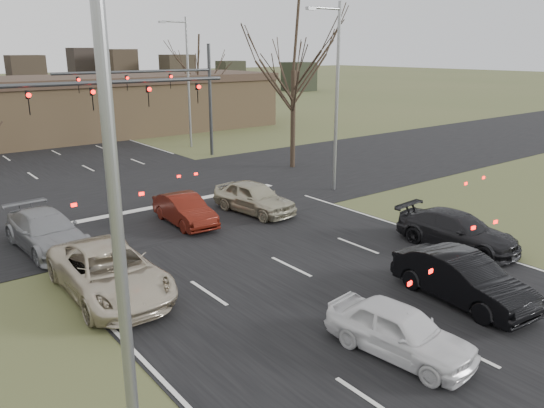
{
  "coord_description": "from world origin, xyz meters",
  "views": [
    {
      "loc": [
        -11.52,
        -10.65,
        7.64
      ],
      "look_at": [
        0.3,
        4.51,
        2.0
      ],
      "focal_mm": 35.0,
      "sensor_mm": 36.0,
      "label": 1
    }
  ],
  "objects": [
    {
      "name": "building",
      "position": [
        2.0,
        38.0,
        2.67
      ],
      "size": [
        42.4,
        10.4,
        5.3
      ],
      "color": "olive",
      "rests_on": "ground"
    },
    {
      "name": "tree_right_far",
      "position": [
        15.0,
        35.0,
        6.96
      ],
      "size": [
        5.4,
        5.4,
        9.0
      ],
      "color": "black",
      "rests_on": "ground"
    },
    {
      "name": "mast_arm_near",
      "position": [
        -5.23,
        13.0,
        5.07
      ],
      "size": [
        12.12,
        0.24,
        8.0
      ],
      "color": "#383A3D",
      "rests_on": "ground"
    },
    {
      "name": "car_red_ahead",
      "position": [
        -0.6,
        9.77,
        0.67
      ],
      "size": [
        1.63,
        4.15,
        1.34
      ],
      "primitive_type": "imported",
      "rotation": [
        0.0,
        0.0,
        -0.05
      ],
      "color": "#4D130B",
      "rests_on": "ground"
    },
    {
      "name": "streetlight_left",
      "position": [
        -8.82,
        -4.0,
        5.59
      ],
      "size": [
        2.34,
        0.25,
        10.0
      ],
      "color": "gray",
      "rests_on": "ground"
    },
    {
      "name": "tree_right_near",
      "position": [
        11.0,
        16.0,
        8.9
      ],
      "size": [
        6.9,
        6.9,
        11.5
      ],
      "color": "black",
      "rests_on": "ground"
    },
    {
      "name": "car_charcoal_sedan",
      "position": [
        6.5,
        0.49,
        0.71
      ],
      "size": [
        2.41,
        5.06,
        1.42
      ],
      "primitive_type": "imported",
      "rotation": [
        0.0,
        0.0,
        0.09
      ],
      "color": "black",
      "rests_on": "ground"
    },
    {
      "name": "ground",
      "position": [
        0.0,
        0.0,
        0.0
      ],
      "size": [
        360.0,
        360.0,
        0.0
      ],
      "primitive_type": "plane",
      "color": "#47502B",
      "rests_on": "ground"
    },
    {
      "name": "road_cross",
      "position": [
        0.0,
        15.0,
        0.01
      ],
      "size": [
        200.0,
        14.0,
        0.02
      ],
      "primitive_type": "cube",
      "color": "black",
      "rests_on": "ground"
    },
    {
      "name": "car_grey_ahead",
      "position": [
        -6.41,
        10.38,
        0.74
      ],
      "size": [
        2.41,
        5.25,
        1.49
      ],
      "primitive_type": "imported",
      "rotation": [
        0.0,
        0.0,
        0.06
      ],
      "color": "gray",
      "rests_on": "ground"
    },
    {
      "name": "car_black_hatch",
      "position": [
        2.5,
        -2.34,
        0.76
      ],
      "size": [
        2.06,
        4.77,
        1.53
      ],
      "primitive_type": "imported",
      "rotation": [
        0.0,
        0.0,
        -0.1
      ],
      "color": "black",
      "rests_on": "ground"
    },
    {
      "name": "streetlight_right_near",
      "position": [
        8.82,
        10.0,
        5.59
      ],
      "size": [
        2.34,
        0.25,
        10.0
      ],
      "color": "gray",
      "rests_on": "ground"
    },
    {
      "name": "car_silver_ahead",
      "position": [
        2.9,
        9.25,
        0.77
      ],
      "size": [
        2.38,
        4.7,
        1.53
      ],
      "primitive_type": "imported",
      "rotation": [
        0.0,
        0.0,
        0.13
      ],
      "color": "#AFA98D",
      "rests_on": "ground"
    },
    {
      "name": "car_white_sedan",
      "position": [
        -1.45,
        -3.08,
        0.68
      ],
      "size": [
        2.11,
        4.16,
        1.36
      ],
      "primitive_type": "imported",
      "rotation": [
        0.0,
        0.0,
        0.13
      ],
      "color": "silver",
      "rests_on": "ground"
    },
    {
      "name": "mast_arm_far",
      "position": [
        6.18,
        23.0,
        5.02
      ],
      "size": [
        11.12,
        0.24,
        8.0
      ],
      "color": "#383A3D",
      "rests_on": "ground"
    },
    {
      "name": "car_silver_suv",
      "position": [
        -6.01,
        4.88,
        0.8
      ],
      "size": [
        2.8,
        5.82,
        1.6
      ],
      "primitive_type": "imported",
      "rotation": [
        0.0,
        0.0,
        -0.03
      ],
      "color": "#C1B59C",
      "rests_on": "ground"
    },
    {
      "name": "streetlight_right_far",
      "position": [
        9.32,
        27.0,
        5.59
      ],
      "size": [
        2.34,
        0.25,
        10.0
      ],
      "color": "gray",
      "rests_on": "ground"
    }
  ]
}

